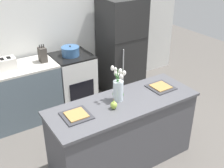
{
  "coord_description": "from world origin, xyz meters",
  "views": [
    {
      "loc": [
        -1.59,
        -2.26,
        2.57
      ],
      "look_at": [
        0.0,
        0.25,
        1.01
      ],
      "focal_mm": 45.0,
      "sensor_mm": 36.0,
      "label": 1
    }
  ],
  "objects": [
    {
      "name": "cooking_pot",
      "position": [
        0.08,
        1.59,
        0.98
      ],
      "size": [
        0.28,
        0.28,
        0.17
      ],
      "color": "#386093",
      "rests_on": "stove_range"
    },
    {
      "name": "kitchen_island",
      "position": [
        0.0,
        0.0,
        0.45
      ],
      "size": [
        1.8,
        0.66,
        0.89
      ],
      "color": "#4C4C51",
      "rests_on": "ground_plane"
    },
    {
      "name": "back_counter",
      "position": [
        -1.06,
        1.6,
        0.45
      ],
      "size": [
        1.68,
        0.6,
        0.9
      ],
      "color": "slate",
      "rests_on": "ground_plane"
    },
    {
      "name": "pear_figurine",
      "position": [
        -0.17,
        -0.06,
        0.94
      ],
      "size": [
        0.08,
        0.08,
        0.12
      ],
      "color": "#9EBC47",
      "rests_on": "kitchen_island"
    },
    {
      "name": "plate_setting_left",
      "position": [
        -0.59,
        0.03,
        0.9
      ],
      "size": [
        0.3,
        0.3,
        0.02
      ],
      "color": "#333338",
      "rests_on": "kitchen_island"
    },
    {
      "name": "refrigerator",
      "position": [
        1.05,
        1.6,
        0.85
      ],
      "size": [
        0.68,
        0.67,
        1.71
      ],
      "color": "black",
      "rests_on": "ground_plane"
    },
    {
      "name": "back_wall",
      "position": [
        0.0,
        2.0,
        1.35
      ],
      "size": [
        5.2,
        0.08,
        2.7
      ],
      "color": "silver",
      "rests_on": "ground_plane"
    },
    {
      "name": "knife_block",
      "position": [
        -0.37,
        1.59,
        1.01
      ],
      "size": [
        0.1,
        0.14,
        0.27
      ],
      "color": "#3D3833",
      "rests_on": "back_counter"
    },
    {
      "name": "ground_plane",
      "position": [
        0.0,
        0.0,
        0.0
      ],
      "size": [
        10.0,
        10.0,
        0.0
      ],
      "primitive_type": "plane",
      "color": "#59544F"
    },
    {
      "name": "flower_vase",
      "position": [
        -0.03,
        0.07,
        1.05
      ],
      "size": [
        0.14,
        0.15,
        0.44
      ],
      "color": "silver",
      "rests_on": "kitchen_island"
    },
    {
      "name": "toaster",
      "position": [
        -0.91,
        1.59,
        0.99
      ],
      "size": [
        0.28,
        0.18,
        0.17
      ],
      "color": "silver",
      "rests_on": "back_counter"
    },
    {
      "name": "plate_setting_right",
      "position": [
        0.59,
        0.03,
        0.9
      ],
      "size": [
        0.3,
        0.3,
        0.02
      ],
      "color": "#333338",
      "rests_on": "kitchen_island"
    },
    {
      "name": "stove_range",
      "position": [
        0.1,
        1.6,
        0.45
      ],
      "size": [
        0.6,
        0.61,
        0.9
      ],
      "color": "silver",
      "rests_on": "ground_plane"
    }
  ]
}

